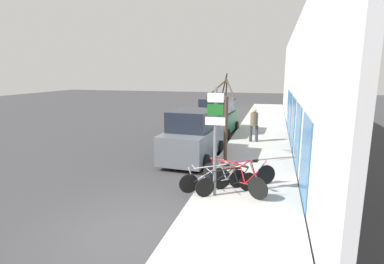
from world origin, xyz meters
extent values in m
plane|color=#333335|center=(0.00, 11.20, 0.00)|extent=(80.00, 80.00, 0.00)
cube|color=#9E9B93|center=(2.60, 14.00, 0.07)|extent=(3.20, 32.00, 0.15)
cube|color=#BCBCC1|center=(4.35, 14.00, 3.25)|extent=(0.20, 32.00, 6.50)
cube|color=#26598C|center=(4.23, 2.94, 1.38)|extent=(0.03, 2.31, 2.47)
cube|color=#26598C|center=(4.23, 6.19, 1.38)|extent=(0.03, 2.31, 2.47)
cube|color=#26598C|center=(4.23, 9.43, 1.38)|extent=(0.03, 2.31, 2.47)
cube|color=#26598C|center=(4.23, 12.68, 1.38)|extent=(0.03, 2.31, 2.47)
cube|color=#26598C|center=(4.23, 15.93, 1.38)|extent=(0.03, 2.31, 2.47)
cylinder|color=#595B60|center=(1.66, 2.51, 1.79)|extent=(0.10, 0.10, 3.27)
cube|color=white|center=(1.66, 2.45, 3.14)|extent=(0.47, 0.02, 0.27)
cube|color=#19591E|center=(1.66, 2.45, 2.79)|extent=(0.47, 0.02, 0.31)
cube|color=white|center=(1.66, 2.45, 2.46)|extent=(0.59, 0.02, 0.23)
cylinder|color=black|center=(1.40, 2.29, 0.45)|extent=(0.51, 0.37, 0.60)
cylinder|color=black|center=(2.61, 3.13, 0.45)|extent=(0.51, 0.37, 0.60)
cylinder|color=black|center=(1.86, 2.60, 0.73)|extent=(0.70, 0.50, 0.50)
cylinder|color=black|center=(1.92, 2.64, 0.94)|extent=(0.81, 0.58, 0.08)
cylinder|color=black|center=(2.25, 2.88, 0.71)|extent=(0.17, 0.13, 0.43)
cylinder|color=black|center=(2.40, 2.98, 0.47)|extent=(0.44, 0.32, 0.07)
cylinder|color=black|center=(2.46, 3.02, 0.68)|extent=(0.34, 0.25, 0.48)
cylinder|color=black|center=(1.46, 2.33, 0.71)|extent=(0.17, 0.13, 0.52)
cube|color=black|center=(2.31, 2.92, 0.94)|extent=(0.21, 0.18, 0.04)
cylinder|color=#99999E|center=(1.52, 2.37, 0.96)|extent=(0.27, 0.38, 0.02)
cylinder|color=black|center=(0.86, 2.44, 0.46)|extent=(0.55, 0.34, 0.61)
cylinder|color=black|center=(2.28, 3.28, 0.46)|extent=(0.55, 0.34, 0.61)
cylinder|color=#B7B7BC|center=(1.39, 2.76, 0.74)|extent=(0.81, 0.50, 0.51)
cylinder|color=#B7B7BC|center=(1.46, 2.80, 0.96)|extent=(0.94, 0.58, 0.08)
cylinder|color=#B7B7BC|center=(1.85, 3.03, 0.72)|extent=(0.19, 0.13, 0.44)
cylinder|color=#B7B7BC|center=(2.03, 3.13, 0.48)|extent=(0.51, 0.32, 0.07)
cylinder|color=#B7B7BC|center=(2.10, 3.17, 0.70)|extent=(0.39, 0.24, 0.49)
cylinder|color=#B7B7BC|center=(0.93, 2.48, 0.72)|extent=(0.19, 0.13, 0.53)
cube|color=black|center=(1.92, 3.07, 0.95)|extent=(0.21, 0.17, 0.04)
cylinder|color=#99999E|center=(1.00, 2.53, 0.98)|extent=(0.24, 0.39, 0.02)
cylinder|color=black|center=(1.34, 3.50, 0.50)|extent=(0.61, 0.39, 0.69)
cylinder|color=black|center=(2.94, 2.53, 0.50)|extent=(0.61, 0.39, 0.69)
cylinder|color=red|center=(1.94, 3.14, 0.82)|extent=(0.92, 0.58, 0.57)
cylinder|color=red|center=(2.02, 3.09, 1.06)|extent=(1.06, 0.67, 0.09)
cylinder|color=red|center=(2.46, 2.82, 0.79)|extent=(0.21, 0.15, 0.50)
cylinder|color=red|center=(2.66, 2.70, 0.52)|extent=(0.58, 0.37, 0.08)
cylinder|color=red|center=(2.74, 2.65, 0.77)|extent=(0.44, 0.28, 0.56)
cylinder|color=red|center=(1.42, 3.46, 0.79)|extent=(0.20, 0.14, 0.60)
cube|color=black|center=(2.54, 2.77, 1.06)|extent=(0.21, 0.17, 0.04)
cylinder|color=#99999E|center=(1.50, 3.41, 1.09)|extent=(0.25, 0.39, 0.02)
cylinder|color=black|center=(1.76, 3.04, 0.48)|extent=(0.60, 0.37, 0.67)
cylinder|color=black|center=(3.14, 3.84, 0.48)|extent=(0.60, 0.37, 0.67)
cylinder|color=#8C1E72|center=(2.28, 3.34, 0.79)|extent=(0.79, 0.48, 0.55)
cylinder|color=#8C1E72|center=(2.35, 3.38, 1.03)|extent=(0.92, 0.55, 0.09)
cylinder|color=#8C1E72|center=(2.73, 3.60, 0.77)|extent=(0.19, 0.13, 0.48)
cylinder|color=#8C1E72|center=(2.90, 3.70, 0.51)|extent=(0.50, 0.31, 0.08)
cylinder|color=#8C1E72|center=(2.97, 3.74, 0.74)|extent=(0.38, 0.24, 0.54)
cylinder|color=#8C1E72|center=(1.83, 3.08, 0.77)|extent=(0.18, 0.12, 0.58)
cube|color=black|center=(2.79, 3.64, 1.02)|extent=(0.21, 0.17, 0.04)
cylinder|color=#99999E|center=(1.90, 3.12, 1.05)|extent=(0.24, 0.39, 0.02)
cylinder|color=black|center=(1.65, 3.32, 0.45)|extent=(0.58, 0.25, 0.60)
cylinder|color=black|center=(3.12, 3.89, 0.45)|extent=(0.58, 0.25, 0.60)
cylinder|color=orange|center=(2.21, 3.53, 0.73)|extent=(0.84, 0.35, 0.50)
cylinder|color=orange|center=(2.28, 3.56, 0.94)|extent=(0.97, 0.40, 0.08)
cylinder|color=orange|center=(2.68, 3.72, 0.71)|extent=(0.19, 0.10, 0.44)
cylinder|color=orange|center=(2.87, 3.79, 0.47)|extent=(0.53, 0.23, 0.07)
cylinder|color=orange|center=(2.94, 3.82, 0.69)|extent=(0.40, 0.18, 0.49)
cylinder|color=orange|center=(1.73, 3.35, 0.71)|extent=(0.19, 0.10, 0.52)
cube|color=black|center=(2.76, 3.75, 0.94)|extent=(0.22, 0.15, 0.04)
cylinder|color=#99999E|center=(1.80, 3.38, 0.97)|extent=(0.18, 0.42, 0.02)
cube|color=#51565B|center=(-0.13, 6.55, 0.78)|extent=(2.07, 4.27, 1.20)
cube|color=black|center=(-0.13, 6.38, 1.81)|extent=(1.78, 2.25, 0.86)
cylinder|color=black|center=(-0.99, 7.89, 0.32)|extent=(0.25, 0.65, 0.64)
cylinder|color=black|center=(0.87, 7.79, 0.32)|extent=(0.25, 0.65, 0.64)
cylinder|color=black|center=(-1.12, 5.30, 0.32)|extent=(0.25, 0.65, 0.64)
cylinder|color=black|center=(0.74, 5.21, 0.32)|extent=(0.25, 0.65, 0.64)
cube|color=#144728|center=(-0.10, 12.29, 0.77)|extent=(2.14, 4.65, 1.19)
cube|color=black|center=(-0.11, 12.11, 1.83)|extent=(1.82, 2.46, 0.93)
cylinder|color=black|center=(-0.95, 13.75, 0.32)|extent=(0.26, 0.65, 0.64)
cylinder|color=black|center=(0.92, 13.64, 0.32)|extent=(0.26, 0.65, 0.64)
cylinder|color=black|center=(-1.12, 10.94, 0.32)|extent=(0.26, 0.65, 0.64)
cylinder|color=black|center=(0.75, 10.83, 0.32)|extent=(0.26, 0.65, 0.64)
cylinder|color=#333338|center=(2.14, 10.13, 0.59)|extent=(0.17, 0.17, 0.88)
cylinder|color=#333338|center=(2.45, 10.15, 0.59)|extent=(0.17, 0.17, 0.88)
cylinder|color=brown|center=(2.29, 10.14, 1.38)|extent=(0.40, 0.40, 0.70)
sphere|color=tan|center=(2.29, 10.14, 1.85)|extent=(0.24, 0.24, 0.24)
cylinder|color=#3D2D23|center=(1.45, 5.84, 1.52)|extent=(0.15, 0.15, 2.75)
cylinder|color=#3D2D23|center=(1.11, 5.47, 3.24)|extent=(0.74, 0.81, 0.73)
cylinder|color=#3D2D23|center=(1.26, 6.44, 3.34)|extent=(0.45, 1.24, 0.94)
cylinder|color=#3D2D23|center=(1.37, 6.25, 3.19)|extent=(0.22, 0.86, 0.62)
cylinder|color=#3D2D23|center=(1.68, 5.26, 3.22)|extent=(0.54, 1.22, 0.69)
camera|label=1|loc=(3.29, -6.00, 3.86)|focal=28.00mm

